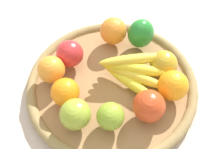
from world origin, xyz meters
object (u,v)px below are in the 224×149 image
Objects in this scene: bell_pepper at (141,34)px; apple_0 at (70,54)px; banana_bunch at (133,71)px; apple_4 at (111,116)px; orange_2 at (51,71)px; apple_1 at (149,106)px; orange_3 at (173,86)px; orange_1 at (115,31)px; apple_2 at (164,64)px; apple_3 at (75,114)px; orange_0 at (65,92)px.

apple_0 is (0.20, 0.08, -0.01)m from bell_pepper.
apple_4 is at bearing 67.65° from banana_bunch.
apple_4 is 0.91× the size of orange_2.
apple_1 is 1.02× the size of orange_3.
orange_2 is at bearing 42.70° from orange_1.
apple_2 is 1.01× the size of orange_2.
apple_3 reaches higher than banana_bunch.
orange_1 reaches higher than apple_2.
orange_2 is 0.99× the size of apple_3.
banana_bunch is at bearing -157.38° from orange_0.
apple_1 is at bearing 108.93° from orange_1.
apple_0 is 0.15m from orange_1.
apple_1 reaches higher than apple_4.
bell_pepper reaches higher than apple_0.
bell_pepper is 0.21m from apple_0.
orange_0 is at bearing 61.53° from orange_1.
banana_bunch is at bearing -112.35° from apple_4.
orange_1 reaches higher than orange_3.
orange_1 is (-0.00, -0.28, 0.01)m from apple_4.
orange_3 is at bearing -174.74° from orange_0.
apple_4 is 0.08m from apple_3.
apple_4 is 0.18m from orange_3.
orange_1 reaches higher than apple_0.
orange_3 is at bearing -90.32° from bell_pepper.
apple_0 reaches higher than orange_2.
apple_1 is 1.08× the size of orange_2.
apple_2 reaches higher than orange_0.
orange_1 is (-0.08, -0.28, 0.00)m from apple_3.
banana_bunch is 2.41× the size of orange_1.
apple_3 is 0.29m from orange_1.
apple_2 reaches higher than orange_2.
orange_1 is at bearing 146.88° from bell_pepper.
orange_0 reaches higher than banana_bunch.
apple_4 is 0.88× the size of apple_0.
bell_pepper is (0.06, -0.11, 0.01)m from apple_2.
orange_0 is 0.07m from apple_3.
orange_1 is (-0.12, -0.22, 0.00)m from orange_0.
orange_2 is at bearing -54.28° from orange_0.
apple_1 is at bearing -163.59° from apple_4.
bell_pepper is 0.08m from orange_1.
apple_2 is 0.92× the size of orange_1.
bell_pepper reaches higher than banana_bunch.
orange_0 is (0.17, 0.07, 0.00)m from banana_bunch.
orange_3 reaches higher than orange_0.
orange_3 reaches higher than apple_0.
orange_2 is at bearing -38.07° from apple_4.
orange_0 is at bearing 92.17° from apple_0.
apple_2 is (-0.08, -0.02, 0.00)m from banana_bunch.
apple_0 reaches higher than apple_4.
apple_1 reaches higher than orange_2.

